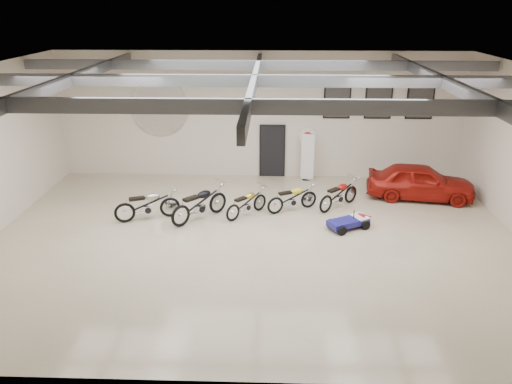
{
  "coord_description": "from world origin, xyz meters",
  "views": [
    {
      "loc": [
        0.5,
        -13.51,
        6.74
      ],
      "look_at": [
        0.0,
        1.2,
        1.1
      ],
      "focal_mm": 35.0,
      "sensor_mm": 36.0,
      "label": 1
    }
  ],
  "objects_px": {
    "motorcycle_gold": "(247,203)",
    "go_kart": "(352,219)",
    "motorcycle_silver": "(147,204)",
    "motorcycle_yellow": "(292,198)",
    "motorcycle_red": "(339,194)",
    "motorcycle_black": "(200,203)",
    "banner_stand": "(308,158)",
    "vintage_car": "(420,181)"
  },
  "relations": [
    {
      "from": "go_kart",
      "to": "vintage_car",
      "type": "height_order",
      "value": "vintage_car"
    },
    {
      "from": "motorcycle_silver",
      "to": "motorcycle_black",
      "type": "xyz_separation_m",
      "value": [
        1.71,
        0.07,
        0.04
      ]
    },
    {
      "from": "banner_stand",
      "to": "motorcycle_black",
      "type": "distance_m",
      "value": 5.51
    },
    {
      "from": "go_kart",
      "to": "vintage_car",
      "type": "distance_m",
      "value": 3.89
    },
    {
      "from": "motorcycle_silver",
      "to": "motorcycle_red",
      "type": "bearing_deg",
      "value": -9.92
    },
    {
      "from": "motorcycle_red",
      "to": "go_kart",
      "type": "relative_size",
      "value": 1.2
    },
    {
      "from": "banner_stand",
      "to": "vintage_car",
      "type": "relative_size",
      "value": 0.5
    },
    {
      "from": "banner_stand",
      "to": "go_kart",
      "type": "height_order",
      "value": "banner_stand"
    },
    {
      "from": "banner_stand",
      "to": "motorcycle_gold",
      "type": "xyz_separation_m",
      "value": [
        -2.24,
        -3.64,
        -0.48
      ]
    },
    {
      "from": "motorcycle_yellow",
      "to": "motorcycle_red",
      "type": "height_order",
      "value": "motorcycle_red"
    },
    {
      "from": "motorcycle_black",
      "to": "banner_stand",
      "type": "bearing_deg",
      "value": -0.27
    },
    {
      "from": "motorcycle_black",
      "to": "vintage_car",
      "type": "relative_size",
      "value": 0.59
    },
    {
      "from": "motorcycle_gold",
      "to": "motorcycle_yellow",
      "type": "relative_size",
      "value": 0.96
    },
    {
      "from": "banner_stand",
      "to": "motorcycle_yellow",
      "type": "bearing_deg",
      "value": -91.29
    },
    {
      "from": "go_kart",
      "to": "motorcycle_yellow",
      "type": "bearing_deg",
      "value": 115.52
    },
    {
      "from": "banner_stand",
      "to": "motorcycle_gold",
      "type": "distance_m",
      "value": 4.3
    },
    {
      "from": "banner_stand",
      "to": "motorcycle_gold",
      "type": "relative_size",
      "value": 1.06
    },
    {
      "from": "motorcycle_gold",
      "to": "motorcycle_silver",
      "type": "bearing_deg",
      "value": 140.43
    },
    {
      "from": "banner_stand",
      "to": "motorcycle_yellow",
      "type": "height_order",
      "value": "banner_stand"
    },
    {
      "from": "motorcycle_red",
      "to": "vintage_car",
      "type": "xyz_separation_m",
      "value": [
        3.05,
        1.0,
        0.14
      ]
    },
    {
      "from": "motorcycle_red",
      "to": "motorcycle_black",
      "type": "bearing_deg",
      "value": 149.78
    },
    {
      "from": "motorcycle_yellow",
      "to": "vintage_car",
      "type": "distance_m",
      "value": 4.86
    },
    {
      "from": "motorcycle_silver",
      "to": "motorcycle_yellow",
      "type": "distance_m",
      "value": 4.86
    },
    {
      "from": "motorcycle_gold",
      "to": "go_kart",
      "type": "bearing_deg",
      "value": -61.34
    },
    {
      "from": "motorcycle_yellow",
      "to": "vintage_car",
      "type": "bearing_deg",
      "value": -11.05
    },
    {
      "from": "banner_stand",
      "to": "motorcycle_silver",
      "type": "bearing_deg",
      "value": -132.16
    },
    {
      "from": "motorcycle_black",
      "to": "motorcycle_red",
      "type": "height_order",
      "value": "motorcycle_black"
    },
    {
      "from": "go_kart",
      "to": "motorcycle_gold",
      "type": "bearing_deg",
      "value": 136.95
    },
    {
      "from": "motorcycle_black",
      "to": "motorcycle_yellow",
      "type": "distance_m",
      "value": 3.17
    },
    {
      "from": "vintage_car",
      "to": "motorcycle_gold",
      "type": "bearing_deg",
      "value": 115.07
    },
    {
      "from": "motorcycle_gold",
      "to": "vintage_car",
      "type": "relative_size",
      "value": 0.47
    },
    {
      "from": "motorcycle_yellow",
      "to": "motorcycle_red",
      "type": "xyz_separation_m",
      "value": [
        1.62,
        0.33,
        0.02
      ]
    },
    {
      "from": "banner_stand",
      "to": "motorcycle_yellow",
      "type": "relative_size",
      "value": 1.02
    },
    {
      "from": "banner_stand",
      "to": "motorcycle_yellow",
      "type": "xyz_separation_m",
      "value": [
        -0.7,
        -3.18,
        -0.46
      ]
    },
    {
      "from": "motorcycle_red",
      "to": "motorcycle_yellow",
      "type": "bearing_deg",
      "value": 147.46
    },
    {
      "from": "motorcycle_silver",
      "to": "go_kart",
      "type": "bearing_deg",
      "value": -24.46
    },
    {
      "from": "motorcycle_yellow",
      "to": "motorcycle_red",
      "type": "relative_size",
      "value": 0.96
    },
    {
      "from": "motorcycle_black",
      "to": "vintage_car",
      "type": "bearing_deg",
      "value": -31.47
    },
    {
      "from": "motorcycle_silver",
      "to": "go_kart",
      "type": "distance_m",
      "value": 6.63
    },
    {
      "from": "motorcycle_silver",
      "to": "go_kart",
      "type": "relative_size",
      "value": 1.29
    },
    {
      "from": "motorcycle_silver",
      "to": "motorcycle_yellow",
      "type": "bearing_deg",
      "value": -10.16
    },
    {
      "from": "banner_stand",
      "to": "motorcycle_red",
      "type": "distance_m",
      "value": 3.02
    }
  ]
}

